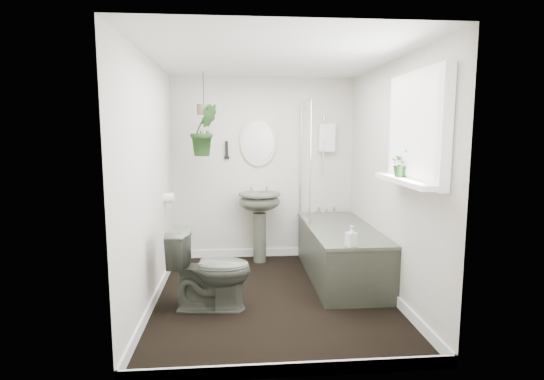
{
  "coord_description": "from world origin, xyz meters",
  "views": [
    {
      "loc": [
        -0.36,
        -4.01,
        1.63
      ],
      "look_at": [
        0.0,
        0.15,
        1.05
      ],
      "focal_mm": 28.0,
      "sensor_mm": 36.0,
      "label": 1
    }
  ],
  "objects": [
    {
      "name": "pedestal_sink",
      "position": [
        -0.07,
        1.17,
        0.44
      ],
      "size": [
        0.58,
        0.51,
        0.88
      ],
      "primitive_type": null,
      "rotation": [
        0.0,
        0.0,
        0.16
      ],
      "color": "#41453B",
      "rests_on": "floor"
    },
    {
      "name": "wall_front",
      "position": [
        0.0,
        -1.41,
        1.15
      ],
      "size": [
        2.3,
        0.02,
        2.3
      ],
      "primitive_type": "cube",
      "color": "silver",
      "rests_on": "ground"
    },
    {
      "name": "sill_plant",
      "position": [
        1.03,
        -0.57,
        1.36
      ],
      "size": [
        0.24,
        0.21,
        0.23
      ],
      "primitive_type": "imported",
      "rotation": [
        0.0,
        0.0,
        0.21
      ],
      "color": "black",
      "rests_on": "window_sill"
    },
    {
      "name": "toilet",
      "position": [
        -0.6,
        -0.22,
        0.37
      ],
      "size": [
        0.77,
        0.49,
        0.75
      ],
      "primitive_type": "imported",
      "rotation": [
        0.0,
        0.0,
        1.47
      ],
      "color": "#41453B",
      "rests_on": "floor"
    },
    {
      "name": "floor",
      "position": [
        0.0,
        0.0,
        -0.01
      ],
      "size": [
        2.3,
        2.8,
        0.02
      ],
      "primitive_type": "cube",
      "color": "black",
      "rests_on": "ground"
    },
    {
      "name": "wall_back",
      "position": [
        0.0,
        1.41,
        1.15
      ],
      "size": [
        2.3,
        0.02,
        2.3
      ],
      "primitive_type": "cube",
      "color": "silver",
      "rests_on": "ground"
    },
    {
      "name": "hanging_pot",
      "position": [
        -0.71,
        0.95,
        1.88
      ],
      "size": [
        0.16,
        0.16,
        0.12
      ],
      "primitive_type": "cylinder",
      "color": "brown",
      "rests_on": "ceiling"
    },
    {
      "name": "bathtub",
      "position": [
        0.8,
        0.5,
        0.29
      ],
      "size": [
        0.72,
        1.72,
        0.58
      ],
      "primitive_type": null,
      "color": "#41453B",
      "rests_on": "floor"
    },
    {
      "name": "soap_bottle",
      "position": [
        0.69,
        -0.29,
        0.68
      ],
      "size": [
        0.11,
        0.11,
        0.19
      ],
      "primitive_type": "imported",
      "rotation": [
        0.0,
        0.0,
        0.36
      ],
      "color": "#2F2426",
      "rests_on": "bathtub"
    },
    {
      "name": "wall_left",
      "position": [
        -1.16,
        0.0,
        1.15
      ],
      "size": [
        0.02,
        2.8,
        2.3
      ],
      "primitive_type": "cube",
      "color": "silver",
      "rests_on": "ground"
    },
    {
      "name": "ceiling",
      "position": [
        0.0,
        0.0,
        2.31
      ],
      "size": [
        2.3,
        2.8,
        0.02
      ],
      "primitive_type": "cube",
      "color": "white",
      "rests_on": "ground"
    },
    {
      "name": "skirting",
      "position": [
        0.0,
        0.0,
        0.05
      ],
      "size": [
        2.3,
        2.8,
        0.1
      ],
      "primitive_type": "cube",
      "color": "white",
      "rests_on": "floor"
    },
    {
      "name": "wall_right",
      "position": [
        1.16,
        0.0,
        1.15
      ],
      "size": [
        0.02,
        2.8,
        2.3
      ],
      "primitive_type": "cube",
      "color": "silver",
      "rests_on": "ground"
    },
    {
      "name": "shower_box",
      "position": [
        0.8,
        1.34,
        1.55
      ],
      "size": [
        0.2,
        0.1,
        0.35
      ],
      "primitive_type": "cube",
      "color": "white",
      "rests_on": "wall_back"
    },
    {
      "name": "window_recess",
      "position": [
        1.09,
        -0.7,
        1.65
      ],
      "size": [
        0.08,
        1.0,
        0.9
      ],
      "primitive_type": "cube",
      "color": "white",
      "rests_on": "wall_right"
    },
    {
      "name": "toilet_roll_holder",
      "position": [
        -1.1,
        0.7,
        0.9
      ],
      "size": [
        0.11,
        0.11,
        0.11
      ],
      "primitive_type": "cylinder",
      "rotation": [
        0.0,
        1.57,
        0.0
      ],
      "color": "white",
      "rests_on": "wall_left"
    },
    {
      "name": "wall_sconce",
      "position": [
        -0.47,
        1.36,
        1.4
      ],
      "size": [
        0.04,
        0.04,
        0.22
      ],
      "primitive_type": "cylinder",
      "color": "black",
      "rests_on": "wall_back"
    },
    {
      "name": "hanging_plant",
      "position": [
        -0.71,
        0.95,
        1.64
      ],
      "size": [
        0.41,
        0.38,
        0.59
      ],
      "primitive_type": "imported",
      "rotation": [
        0.0,
        0.0,
        0.46
      ],
      "color": "black",
      "rests_on": "ceiling"
    },
    {
      "name": "window_sill",
      "position": [
        1.02,
        -0.7,
        1.23
      ],
      "size": [
        0.18,
        1.0,
        0.04
      ],
      "primitive_type": "cube",
      "color": "white",
      "rests_on": "wall_right"
    },
    {
      "name": "bath_screen",
      "position": [
        0.47,
        0.99,
        1.28
      ],
      "size": [
        0.04,
        0.72,
        1.4
      ],
      "primitive_type": null,
      "color": "silver",
      "rests_on": "bathtub"
    },
    {
      "name": "oval_mirror",
      "position": [
        -0.07,
        1.37,
        1.5
      ],
      "size": [
        0.46,
        0.03,
        0.62
      ],
      "primitive_type": "ellipsoid",
      "color": "beige",
      "rests_on": "wall_back"
    },
    {
      "name": "window_blinds",
      "position": [
        1.04,
        -0.7,
        1.65
      ],
      "size": [
        0.01,
        0.86,
        0.76
      ],
      "primitive_type": "cube",
      "color": "white",
      "rests_on": "wall_right"
    }
  ]
}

